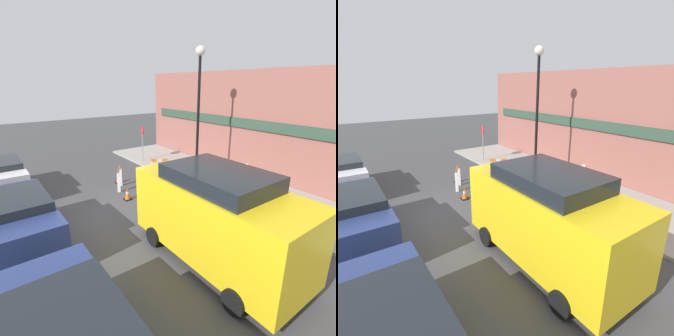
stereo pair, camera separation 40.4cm
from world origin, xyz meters
The scene contains 20 objects.
ground_plane centered at (0.00, 0.00, 0.00)m, with size 60.00×60.00×0.00m, color #424244.
sidewalk_slab centered at (0.00, 6.40, 0.06)m, with size 18.00×3.80×0.11m.
storefront_facade centered at (0.00, 8.38, 2.75)m, with size 18.00×0.22×5.50m.
streetlamp_post centered at (-1.07, 5.49, 4.10)m, with size 0.44×0.44×6.31m.
stop_sign centered at (-5.60, 5.02, 1.62)m, with size 0.59×0.15×2.24m.
barricade_0 centered at (-2.71, 4.31, 0.55)m, with size 0.54×0.85×1.00m.
barricade_1 centered at (-2.38, 1.81, 0.58)m, with size 0.78×0.57×1.07m.
barricade_2 centered at (0.21, 1.92, 0.61)m, with size 0.80×0.77×1.10m.
barricade_3 centered at (-0.29, 4.35, 0.52)m, with size 0.84×0.49×0.96m.
traffic_cone_0 centered at (0.63, 2.56, 0.25)m, with size 0.30×0.30×0.52m.
traffic_cone_1 centered at (-1.08, 1.52, 0.25)m, with size 0.30×0.30×0.53m.
traffic_cone_2 centered at (-1.12, 4.40, 0.34)m, with size 0.30×0.30×0.70m.
traffic_cone_3 centered at (-3.15, 2.10, 0.32)m, with size 0.30×0.30×0.67m.
traffic_cone_4 centered at (0.26, 3.44, 0.24)m, with size 0.30×0.30×0.50m.
traffic_cone_5 centered at (-2.62, 3.47, 0.35)m, with size 0.30×0.30×0.73m.
person_worker centered at (1.35, 4.13, 0.98)m, with size 0.40×0.40×1.80m.
person_pedestrian centered at (2.14, 5.25, 1.00)m, with size 0.45×0.45×1.65m.
parked_car_0 centered at (-4.77, -2.72, 0.92)m, with size 3.96×1.92×1.62m.
parked_car_1 centered at (0.22, -2.72, 0.99)m, with size 4.07×2.00×1.76m.
work_van centered at (3.99, 1.60, 1.46)m, with size 5.08×2.22×2.70m.
Camera 1 is at (8.35, -3.22, 4.79)m, focal length 28.00 mm.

